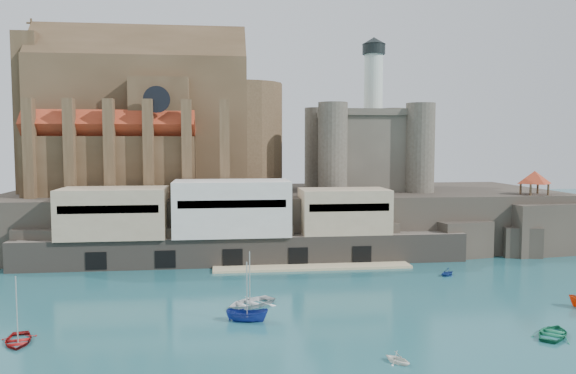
# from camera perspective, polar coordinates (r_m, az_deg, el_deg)

# --- Properties ---
(ground) EXTENTS (300.00, 300.00, 0.00)m
(ground) POSITION_cam_1_polar(r_m,az_deg,el_deg) (68.28, 3.32, -11.57)
(ground) COLOR #1A4E56
(ground) RESTS_ON ground
(promontory) EXTENTS (100.00, 36.00, 10.00)m
(promontory) POSITION_cam_1_polar(r_m,az_deg,el_deg) (105.50, -0.54, -3.10)
(promontory) COLOR black
(promontory) RESTS_ON ground
(quay) EXTENTS (70.00, 12.00, 13.05)m
(quay) POSITION_cam_1_polar(r_m,az_deg,el_deg) (88.59, -5.83, -3.85)
(quay) COLOR #5D544A
(quay) RESTS_ON ground
(church) EXTENTS (47.00, 25.93, 30.51)m
(church) POSITION_cam_1_polar(r_m,az_deg,el_deg) (107.20, -13.60, 6.11)
(church) COLOR #473421
(church) RESTS_ON promontory
(castle_keep) EXTENTS (21.20, 21.20, 29.30)m
(castle_keep) POSITION_cam_1_polar(r_m,az_deg,el_deg) (109.22, 7.89, 4.16)
(castle_keep) COLOR #464137
(castle_keep) RESTS_ON promontory
(rock_outcrop) EXTENTS (14.50, 10.50, 8.70)m
(rock_outcrop) POSITION_cam_1_polar(r_m,az_deg,el_deg) (106.18, 23.66, -3.93)
(rock_outcrop) COLOR black
(rock_outcrop) RESTS_ON ground
(pavilion) EXTENTS (6.40, 6.40, 5.40)m
(pavilion) POSITION_cam_1_polar(r_m,az_deg,el_deg) (105.44, 23.76, 0.77)
(pavilion) COLOR #473421
(pavilion) RESTS_ON rock_outcrop
(boat_0) EXTENTS (3.71, 1.86, 4.99)m
(boat_0) POSITION_cam_1_polar(r_m,az_deg,el_deg) (60.86, -25.74, -14.05)
(boat_0) COLOR maroon
(boat_0) RESTS_ON ground
(boat_1) EXTENTS (2.61, 2.38, 2.59)m
(boat_1) POSITION_cam_1_polar(r_m,az_deg,el_deg) (51.49, 11.06, -17.12)
(boat_1) COLOR white
(boat_1) RESTS_ON ground
(boat_2) EXTENTS (2.12, 2.09, 4.57)m
(boat_2) POSITION_cam_1_polar(r_m,az_deg,el_deg) (61.38, -4.18, -13.44)
(boat_2) COLOR navy
(boat_2) RESTS_ON ground
(boat_3) EXTENTS (3.57, 3.41, 5.37)m
(boat_3) POSITION_cam_1_polar(r_m,az_deg,el_deg) (62.69, 25.36, -13.49)
(boat_3) COLOR #1A7953
(boat_3) RESTS_ON ground
(boat_6) EXTENTS (3.72, 4.43, 6.33)m
(boat_6) POSITION_cam_1_polar(r_m,az_deg,el_deg) (66.82, -3.90, -11.94)
(boat_6) COLOR silver
(boat_6) RESTS_ON ground
(boat_7) EXTENTS (2.58, 2.81, 2.79)m
(boat_7) POSITION_cam_1_polar(r_m,az_deg,el_deg) (84.19, 15.87, -8.64)
(boat_7) COLOR navy
(boat_7) RESTS_ON ground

